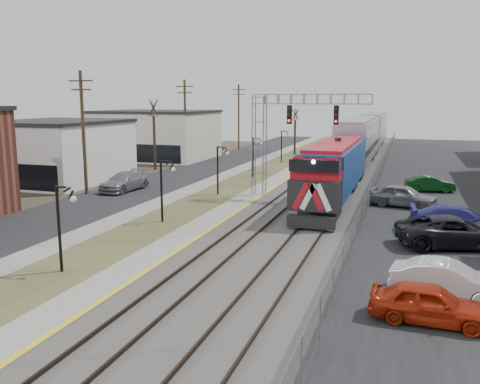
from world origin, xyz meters
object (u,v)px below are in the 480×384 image
at_px(signal_gantry, 281,128).
at_px(car_lot_a, 430,304).
at_px(car_lot_b, 448,281).
at_px(train, 362,141).

relative_size(signal_gantry, car_lot_a, 2.18).
xyz_separation_m(signal_gantry, car_lot_a, (10.41, -20.41, -4.88)).
height_order(car_lot_a, car_lot_b, car_lot_b).
relative_size(signal_gantry, car_lot_b, 2.06).
height_order(signal_gantry, car_lot_b, signal_gantry).
bearing_deg(car_lot_b, signal_gantry, 39.83).
bearing_deg(signal_gantry, car_lot_b, -57.89).
bearing_deg(train, car_lot_b, -80.46).
bearing_deg(signal_gantry, car_lot_a, -62.98).
relative_size(car_lot_a, car_lot_b, 0.94).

